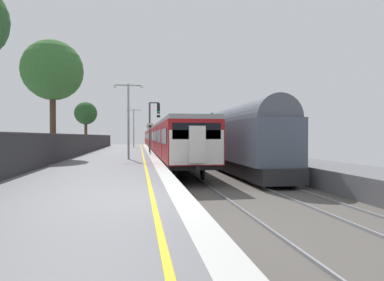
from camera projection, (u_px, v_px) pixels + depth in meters
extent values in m
cube|color=slate|center=(65.00, 220.00, 8.30)|extent=(6.40, 110.00, 1.00)
cube|color=silver|center=(181.00, 196.00, 8.75)|extent=(0.60, 110.00, 0.01)
cube|color=yellow|center=(152.00, 197.00, 8.63)|extent=(0.12, 110.00, 0.01)
cube|color=#56514C|center=(380.00, 229.00, 9.67)|extent=(11.00, 110.00, 0.20)
cube|color=gray|center=(218.00, 231.00, 8.91)|extent=(0.07, 110.00, 0.08)
cube|color=gray|center=(269.00, 229.00, 9.14)|extent=(0.07, 110.00, 0.08)
cube|color=gray|center=(355.00, 225.00, 9.54)|extent=(0.07, 110.00, 0.08)
cube|color=maroon|center=(174.00, 140.00, 26.55)|extent=(2.80, 20.78, 2.30)
cube|color=black|center=(174.00, 156.00, 26.57)|extent=(2.64, 20.18, 0.25)
cube|color=gray|center=(174.00, 124.00, 26.54)|extent=(2.68, 20.78, 0.24)
cube|color=black|center=(157.00, 136.00, 26.33)|extent=(0.02, 19.18, 0.84)
cube|color=red|center=(161.00, 142.00, 21.20)|extent=(0.03, 1.10, 1.90)
cube|color=red|center=(154.00, 140.00, 31.46)|extent=(0.03, 1.10, 1.90)
cylinder|color=black|center=(175.00, 173.00, 18.76)|extent=(0.12, 0.84, 0.84)
cylinder|color=black|center=(203.00, 173.00, 19.01)|extent=(0.12, 0.84, 0.84)
cylinder|color=black|center=(159.00, 156.00, 34.14)|extent=(0.12, 0.84, 0.84)
cylinder|color=black|center=(174.00, 156.00, 34.39)|extent=(0.12, 0.84, 0.84)
cube|color=maroon|center=(159.00, 138.00, 47.66)|extent=(2.80, 20.78, 2.30)
cube|color=black|center=(159.00, 147.00, 47.68)|extent=(2.64, 20.18, 0.25)
cube|color=gray|center=(159.00, 129.00, 47.64)|extent=(2.68, 20.78, 0.24)
cube|color=black|center=(149.00, 136.00, 47.44)|extent=(0.02, 19.18, 0.84)
cube|color=red|center=(150.00, 139.00, 42.31)|extent=(0.03, 1.10, 1.90)
cube|color=red|center=(148.00, 139.00, 52.57)|extent=(0.03, 1.10, 1.90)
cylinder|color=black|center=(156.00, 154.00, 39.87)|extent=(0.12, 0.84, 0.84)
cylinder|color=black|center=(169.00, 153.00, 40.12)|extent=(0.12, 0.84, 0.84)
cylinder|color=black|center=(151.00, 149.00, 55.25)|extent=(0.12, 0.84, 0.84)
cylinder|color=black|center=(161.00, 149.00, 55.50)|extent=(0.12, 0.84, 0.84)
cube|color=maroon|center=(153.00, 138.00, 68.77)|extent=(2.80, 20.78, 2.30)
cube|color=black|center=(153.00, 144.00, 68.79)|extent=(2.64, 20.18, 0.25)
cube|color=gray|center=(153.00, 131.00, 68.75)|extent=(2.68, 20.78, 0.24)
cube|color=black|center=(146.00, 136.00, 68.55)|extent=(0.02, 19.18, 0.84)
cube|color=red|center=(146.00, 138.00, 63.42)|extent=(0.03, 1.10, 1.90)
cube|color=red|center=(145.00, 138.00, 73.68)|extent=(0.03, 1.10, 1.90)
cylinder|color=black|center=(150.00, 147.00, 60.98)|extent=(0.12, 0.84, 0.84)
cylinder|color=black|center=(159.00, 147.00, 61.23)|extent=(0.12, 0.84, 0.84)
cylinder|color=black|center=(148.00, 145.00, 76.36)|extent=(0.12, 0.84, 0.84)
cylinder|color=black|center=(155.00, 145.00, 76.61)|extent=(0.12, 0.84, 0.84)
cube|color=silver|center=(197.00, 147.00, 16.34)|extent=(2.70, 0.10, 1.70)
cube|color=black|center=(197.00, 131.00, 16.32)|extent=(2.40, 0.08, 0.80)
cube|color=silver|center=(197.00, 144.00, 16.20)|extent=(0.80, 0.24, 1.80)
cylinder|color=white|center=(177.00, 163.00, 16.14)|extent=(0.18, 0.06, 0.18)
cylinder|color=white|center=(216.00, 163.00, 16.44)|extent=(0.18, 0.06, 0.18)
cylinder|color=black|center=(198.00, 168.00, 16.06)|extent=(0.20, 0.35, 0.20)
cube|color=black|center=(159.00, 128.00, 47.64)|extent=(0.60, 0.90, 0.20)
cube|color=#232326|center=(243.00, 166.00, 22.08)|extent=(2.30, 13.09, 0.79)
cube|color=#4C5666|center=(243.00, 141.00, 22.06)|extent=(2.60, 12.29, 2.48)
cylinder|color=#515660|center=(243.00, 122.00, 22.04)|extent=(2.39, 11.89, 2.39)
cylinder|color=black|center=(255.00, 176.00, 17.47)|extent=(0.12, 0.84, 0.84)
cylinder|color=black|center=(284.00, 175.00, 17.71)|extent=(0.12, 0.84, 0.84)
cylinder|color=black|center=(216.00, 162.00, 26.45)|extent=(0.12, 0.84, 0.84)
cylinder|color=black|center=(235.00, 162.00, 26.69)|extent=(0.12, 0.84, 0.84)
cube|color=#232326|center=(203.00, 154.00, 35.80)|extent=(2.30, 13.09, 0.79)
cube|color=#4C5666|center=(203.00, 139.00, 35.78)|extent=(2.60, 12.29, 2.48)
cylinder|color=#515660|center=(203.00, 127.00, 35.76)|extent=(2.39, 11.89, 2.39)
cylinder|color=black|center=(204.00, 158.00, 31.19)|extent=(0.12, 0.84, 0.84)
cylinder|color=black|center=(220.00, 158.00, 31.43)|extent=(0.12, 0.84, 0.84)
cylinder|color=black|center=(190.00, 153.00, 40.16)|extent=(0.12, 0.84, 0.84)
cylinder|color=black|center=(202.00, 153.00, 40.41)|extent=(0.12, 0.84, 0.84)
cube|color=#232326|center=(185.00, 149.00, 49.51)|extent=(2.30, 13.09, 0.79)
cube|color=#4C5666|center=(185.00, 138.00, 49.49)|extent=(2.60, 12.29, 2.48)
cylinder|color=#515660|center=(185.00, 130.00, 49.48)|extent=(2.39, 11.89, 2.39)
cylinder|color=black|center=(184.00, 152.00, 44.91)|extent=(0.12, 0.84, 0.84)
cylinder|color=black|center=(196.00, 151.00, 45.15)|extent=(0.12, 0.84, 0.84)
cylinder|color=black|center=(177.00, 149.00, 53.88)|extent=(0.12, 0.84, 0.84)
cylinder|color=black|center=(186.00, 149.00, 54.13)|extent=(0.12, 0.84, 0.84)
cylinder|color=#47474C|center=(150.00, 128.00, 32.33)|extent=(0.18, 0.18, 4.80)
cube|color=#47474C|center=(154.00, 103.00, 32.37)|extent=(0.90, 0.12, 0.12)
cube|color=black|center=(158.00, 109.00, 32.44)|extent=(0.28, 0.20, 1.00)
cylinder|color=black|center=(159.00, 105.00, 32.32)|extent=(0.16, 0.04, 0.16)
cylinder|color=black|center=(159.00, 108.00, 32.33)|extent=(0.16, 0.04, 0.16)
cylinder|color=#19D83F|center=(159.00, 112.00, 32.33)|extent=(0.16, 0.04, 0.16)
cube|color=black|center=(158.00, 116.00, 32.45)|extent=(0.32, 0.16, 0.24)
cylinder|color=#59595B|center=(150.00, 141.00, 28.20)|extent=(0.08, 0.08, 2.35)
cylinder|color=black|center=(150.00, 126.00, 28.18)|extent=(0.59, 0.02, 0.59)
cylinder|color=silver|center=(150.00, 126.00, 28.17)|extent=(0.56, 0.02, 0.56)
cube|color=black|center=(150.00, 126.00, 28.16)|extent=(0.24, 0.01, 0.18)
cylinder|color=#93999E|center=(128.00, 122.00, 22.88)|extent=(0.14, 0.14, 5.14)
cube|color=#93999E|center=(135.00, 85.00, 22.91)|extent=(0.90, 0.08, 0.08)
cylinder|color=silver|center=(142.00, 87.00, 22.99)|extent=(0.20, 0.20, 0.18)
cube|color=#93999E|center=(122.00, 85.00, 22.77)|extent=(0.90, 0.08, 0.08)
cylinder|color=silver|center=(115.00, 86.00, 22.70)|extent=(0.20, 0.20, 0.18)
cylinder|color=#93999E|center=(134.00, 128.00, 46.54)|extent=(0.14, 0.14, 5.30)
cube|color=#93999E|center=(137.00, 110.00, 46.58)|extent=(0.90, 0.08, 0.08)
cylinder|color=silver|center=(140.00, 111.00, 46.65)|extent=(0.20, 0.20, 0.18)
cube|color=#93999E|center=(130.00, 110.00, 46.44)|extent=(0.90, 0.08, 0.08)
cylinder|color=silver|center=(127.00, 110.00, 46.37)|extent=(0.20, 0.20, 0.18)
cylinder|color=#38383D|center=(55.00, 149.00, 19.36)|extent=(0.07, 0.07, 1.70)
cylinder|color=#38383D|center=(87.00, 144.00, 30.90)|extent=(0.07, 0.07, 1.70)
cylinder|color=#38383D|center=(101.00, 142.00, 42.44)|extent=(0.07, 0.07, 1.70)
cylinder|color=#38383D|center=(109.00, 141.00, 53.98)|extent=(0.07, 0.07, 1.70)
cylinder|color=#473323|center=(86.00, 134.00, 42.37)|extent=(0.37, 0.37, 3.69)
sphere|color=#234C23|center=(86.00, 113.00, 42.34)|extent=(2.83, 2.83, 2.83)
sphere|color=#234C23|center=(86.00, 116.00, 42.54)|extent=(2.15, 2.15, 2.15)
cylinder|color=#473323|center=(53.00, 122.00, 24.44)|extent=(0.42, 0.42, 5.18)
sphere|color=#33662D|center=(53.00, 70.00, 24.39)|extent=(4.36, 4.36, 4.36)
sphere|color=#33662D|center=(51.00, 78.00, 24.33)|extent=(3.20, 3.20, 3.20)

